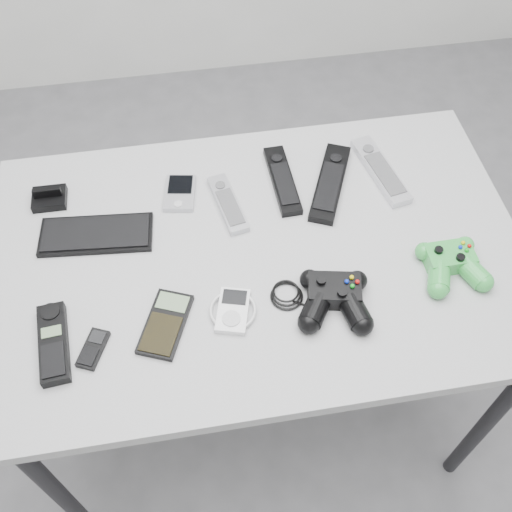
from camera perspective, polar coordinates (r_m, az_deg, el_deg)
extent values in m
plane|color=slate|center=(2.00, 2.13, -13.51)|extent=(3.50, 3.50, 0.00)
cube|color=#9B9B9D|center=(1.33, 0.33, 0.08)|extent=(1.18, 0.76, 0.03)
cylinder|color=black|center=(1.59, -18.32, -20.61)|extent=(0.04, 0.04, 0.76)
cylinder|color=black|center=(1.68, 21.24, -14.45)|extent=(0.04, 0.04, 0.76)
cylinder|color=black|center=(1.88, -17.77, -1.21)|extent=(0.04, 0.04, 0.76)
cylinder|color=black|center=(1.96, 14.32, 2.97)|extent=(0.04, 0.04, 0.76)
cube|color=black|center=(1.39, -14.98, 2.03)|extent=(0.26, 0.13, 0.02)
cube|color=black|center=(1.48, -19.18, 5.48)|extent=(0.08, 0.07, 0.04)
cube|color=#ACACB3|center=(1.43, -7.27, 6.00)|extent=(0.09, 0.12, 0.02)
cube|color=#ACACB3|center=(1.40, -2.71, 5.03)|extent=(0.08, 0.18, 0.02)
cube|color=black|center=(1.44, 2.53, 7.27)|extent=(0.06, 0.22, 0.02)
cube|color=black|center=(1.45, 7.08, 6.98)|extent=(0.15, 0.25, 0.02)
cube|color=silver|center=(1.50, 11.77, 8.02)|extent=(0.09, 0.23, 0.02)
cube|color=black|center=(1.23, -15.26, -8.52)|extent=(0.07, 0.09, 0.01)
cube|color=black|center=(1.25, -18.73, -7.86)|extent=(0.07, 0.18, 0.03)
cube|color=black|center=(1.23, -8.63, -6.40)|extent=(0.13, 0.17, 0.02)
cube|color=white|center=(1.23, -2.22, -5.20)|extent=(0.12, 0.12, 0.02)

